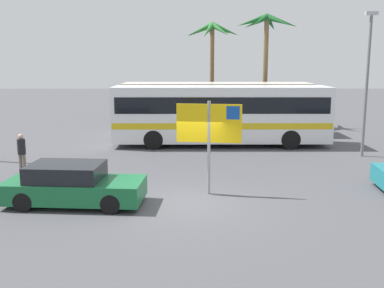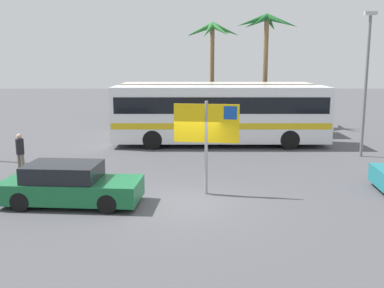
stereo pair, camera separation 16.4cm
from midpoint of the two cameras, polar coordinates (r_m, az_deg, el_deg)
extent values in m
plane|color=#4C4C51|center=(14.58, -1.20, -7.50)|extent=(120.00, 120.00, 0.00)
cube|color=white|center=(24.14, 3.48, 3.89)|extent=(11.42, 2.58, 2.90)
cube|color=black|center=(24.08, 3.49, 5.19)|extent=(10.96, 2.61, 0.84)
cube|color=gold|center=(24.20, 3.47, 2.70)|extent=(11.31, 2.61, 0.32)
cylinder|color=black|center=(25.92, 11.12, 1.44)|extent=(1.00, 0.28, 1.00)
cylinder|color=black|center=(23.67, 12.22, 0.54)|extent=(1.00, 0.28, 1.00)
cylinder|color=black|center=(25.48, -4.69, 1.45)|extent=(1.00, 0.28, 1.00)
cylinder|color=black|center=(23.19, -5.13, 0.53)|extent=(1.00, 0.28, 1.00)
cube|color=silver|center=(27.80, 2.98, 4.77)|extent=(11.42, 2.58, 2.90)
cube|color=black|center=(27.75, 2.99, 5.91)|extent=(10.96, 2.61, 0.84)
cube|color=gold|center=(27.85, 2.97, 3.73)|extent=(11.31, 2.61, 0.32)
cylinder|color=black|center=(29.50, 9.72, 2.57)|extent=(1.00, 0.28, 1.00)
cylinder|color=black|center=(27.23, 10.56, 1.89)|extent=(1.00, 0.28, 1.00)
cylinder|color=black|center=(29.12, -4.15, 2.60)|extent=(1.00, 0.28, 1.00)
cylinder|color=black|center=(26.82, -4.48, 1.91)|extent=(1.00, 0.28, 1.00)
cylinder|color=gray|center=(15.18, 1.84, -0.54)|extent=(0.11, 0.11, 3.20)
cube|color=yellow|center=(15.04, 1.86, 2.64)|extent=(2.19, 0.37, 1.30)
cube|color=#1447A8|center=(14.93, 4.93, 3.98)|extent=(0.45, 0.13, 0.44)
cube|color=#196638|center=(14.80, -14.96, -5.63)|extent=(4.46, 2.10, 0.64)
cube|color=black|center=(14.74, -16.02, -3.41)|extent=(2.37, 1.80, 0.52)
cylinder|color=black|center=(15.23, -9.12, -5.66)|extent=(0.61, 0.21, 0.60)
cylinder|color=black|center=(13.73, -10.67, -7.53)|extent=(0.61, 0.21, 0.60)
cylinder|color=black|center=(16.05, -18.55, -5.24)|extent=(0.61, 0.21, 0.60)
cylinder|color=black|center=(14.63, -20.98, -6.92)|extent=(0.61, 0.21, 0.60)
cylinder|color=#706656|center=(19.45, -20.74, -2.38)|extent=(0.13, 0.13, 0.79)
cylinder|color=#706656|center=(19.56, -21.16, -2.34)|extent=(0.13, 0.13, 0.79)
cylinder|color=black|center=(19.37, -21.09, -0.32)|extent=(0.32, 0.32, 0.62)
sphere|color=tan|center=(19.30, -21.17, 0.90)|extent=(0.21, 0.21, 0.21)
cylinder|color=slate|center=(22.59, 21.09, 6.68)|extent=(0.14, 0.14, 6.53)
cube|color=#B2B2B7|center=(22.65, 21.67, 15.19)|extent=(0.56, 0.20, 0.16)
cylinder|color=brown|center=(31.53, 9.14, 8.76)|extent=(0.32, 0.32, 7.21)
cone|color=#195623|center=(31.65, 11.22, 14.99)|extent=(2.20, 0.76, 1.09)
cone|color=#195623|center=(32.57, 9.83, 14.85)|extent=(1.33, 2.13, 1.15)
cone|color=#195623|center=(32.31, 7.94, 15.05)|extent=(1.69, 1.97, 1.03)
cone|color=#195623|center=(31.35, 7.48, 15.19)|extent=(2.20, 0.71, 1.04)
cone|color=#195623|center=(30.71, 8.50, 15.21)|extent=(1.59, 2.02, 1.09)
cone|color=#195623|center=(30.95, 10.76, 15.12)|extent=(1.68, 1.97, 1.08)
cylinder|color=brown|center=(34.02, 2.41, 8.75)|extent=(0.32, 0.32, 6.90)
cone|color=#2D7533|center=(34.15, 4.18, 14.22)|extent=(2.16, 0.47, 1.18)
cone|color=#2D7533|center=(34.89, 3.57, 14.34)|extent=(1.78, 1.92, 0.96)
cone|color=#2D7533|center=(35.11, 2.28, 14.32)|extent=(0.56, 2.20, 0.97)
cone|color=#2D7533|center=(34.44, 0.85, 14.20)|extent=(2.15, 1.27, 1.19)
cone|color=#2D7533|center=(33.70, 0.85, 14.25)|extent=(2.17, 1.15, 1.23)
cone|color=#2D7533|center=(33.16, 1.91, 14.20)|extent=(1.18, 2.13, 1.34)
cone|color=#2D7533|center=(33.28, 3.49, 14.25)|extent=(1.55, 2.03, 1.26)
camera|label=1|loc=(0.08, -90.27, -0.05)|focal=41.97mm
camera|label=2|loc=(0.08, 89.73, 0.05)|focal=41.97mm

